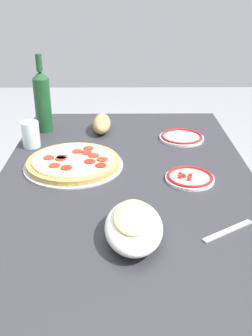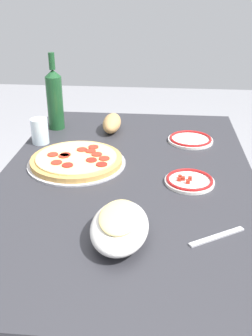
{
  "view_description": "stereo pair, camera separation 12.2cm",
  "coord_description": "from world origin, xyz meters",
  "px_view_note": "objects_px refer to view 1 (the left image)",
  "views": [
    {
      "loc": [
        -1.2,
        0.01,
        1.34
      ],
      "look_at": [
        0.0,
        0.0,
        0.75
      ],
      "focal_mm": 42.22,
      "sensor_mm": 36.0,
      "label": 1
    },
    {
      "loc": [
        -1.19,
        -0.11,
        1.34
      ],
      "look_at": [
        0.0,
        0.0,
        0.75
      ],
      "focal_mm": 42.22,
      "sensor_mm": 36.0,
      "label": 2
    }
  ],
  "objects_px": {
    "wine_bottle": "(43,101)",
    "water_glass": "(31,134)",
    "dining_table": "(126,205)",
    "side_plate_near": "(190,178)",
    "side_plate_far": "(182,137)",
    "pepperoni_pizza": "(74,163)",
    "baked_pasta_dish": "(134,225)",
    "bread_loaf": "(102,124)"
  },
  "relations": [
    {
      "from": "baked_pasta_dish",
      "to": "wine_bottle",
      "type": "xyz_separation_m",
      "value": [
        0.8,
        0.37,
        0.1
      ]
    },
    {
      "from": "pepperoni_pizza",
      "to": "side_plate_far",
      "type": "height_order",
      "value": "pepperoni_pizza"
    },
    {
      "from": "wine_bottle",
      "to": "water_glass",
      "type": "distance_m",
      "value": 0.2
    },
    {
      "from": "wine_bottle",
      "to": "water_glass",
      "type": "height_order",
      "value": "wine_bottle"
    },
    {
      "from": "baked_pasta_dish",
      "to": "water_glass",
      "type": "xyz_separation_m",
      "value": [
        0.62,
        0.39,
        0.01
      ]
    },
    {
      "from": "water_glass",
      "to": "baked_pasta_dish",
      "type": "bearing_deg",
      "value": -147.7
    },
    {
      "from": "pepperoni_pizza",
      "to": "side_plate_far",
      "type": "relative_size",
      "value": 1.93
    },
    {
      "from": "wine_bottle",
      "to": "dining_table",
      "type": "bearing_deg",
      "value": -141.45
    },
    {
      "from": "side_plate_far",
      "to": "wine_bottle",
      "type": "bearing_deg",
      "value": 79.75
    },
    {
      "from": "wine_bottle",
      "to": "bread_loaf",
      "type": "relative_size",
      "value": 1.8
    },
    {
      "from": "pepperoni_pizza",
      "to": "dining_table",
      "type": "bearing_deg",
      "value": -112.76
    },
    {
      "from": "water_glass",
      "to": "side_plate_far",
      "type": "distance_m",
      "value": 0.62
    },
    {
      "from": "side_plate_near",
      "to": "side_plate_far",
      "type": "height_order",
      "value": "side_plate_near"
    },
    {
      "from": "dining_table",
      "to": "baked_pasta_dish",
      "type": "xyz_separation_m",
      "value": [
        -0.35,
        -0.02,
        0.16
      ]
    },
    {
      "from": "baked_pasta_dish",
      "to": "side_plate_near",
      "type": "relative_size",
      "value": 1.47
    },
    {
      "from": "bread_loaf",
      "to": "dining_table",
      "type": "bearing_deg",
      "value": -166.7
    },
    {
      "from": "side_plate_near",
      "to": "pepperoni_pizza",
      "type": "bearing_deg",
      "value": 74.57
    },
    {
      "from": "side_plate_near",
      "to": "bread_loaf",
      "type": "relative_size",
      "value": 0.89
    },
    {
      "from": "pepperoni_pizza",
      "to": "water_glass",
      "type": "relative_size",
      "value": 3.48
    },
    {
      "from": "pepperoni_pizza",
      "to": "wine_bottle",
      "type": "xyz_separation_m",
      "value": [
        0.36,
        0.17,
        0.12
      ]
    },
    {
      "from": "pepperoni_pizza",
      "to": "side_plate_near",
      "type": "distance_m",
      "value": 0.41
    },
    {
      "from": "dining_table",
      "to": "bread_loaf",
      "type": "xyz_separation_m",
      "value": [
        0.43,
        0.1,
        0.15
      ]
    },
    {
      "from": "dining_table",
      "to": "water_glass",
      "type": "height_order",
      "value": "water_glass"
    },
    {
      "from": "pepperoni_pizza",
      "to": "side_plate_near",
      "type": "height_order",
      "value": "pepperoni_pizza"
    },
    {
      "from": "water_glass",
      "to": "side_plate_near",
      "type": "relative_size",
      "value": 0.62
    },
    {
      "from": "water_glass",
      "to": "bread_loaf",
      "type": "xyz_separation_m",
      "value": [
        0.17,
        -0.27,
        -0.02
      ]
    },
    {
      "from": "side_plate_near",
      "to": "side_plate_far",
      "type": "bearing_deg",
      "value": -3.56
    },
    {
      "from": "dining_table",
      "to": "baked_pasta_dish",
      "type": "relative_size",
      "value": 5.65
    },
    {
      "from": "dining_table",
      "to": "side_plate_near",
      "type": "height_order",
      "value": "side_plate_near"
    },
    {
      "from": "baked_pasta_dish",
      "to": "side_plate_far",
      "type": "height_order",
      "value": "baked_pasta_dish"
    },
    {
      "from": "baked_pasta_dish",
      "to": "side_plate_far",
      "type": "bearing_deg",
      "value": -17.6
    },
    {
      "from": "dining_table",
      "to": "pepperoni_pizza",
      "type": "height_order",
      "value": "pepperoni_pizza"
    },
    {
      "from": "dining_table",
      "to": "side_plate_far",
      "type": "distance_m",
      "value": 0.43
    },
    {
      "from": "baked_pasta_dish",
      "to": "water_glass",
      "type": "bearing_deg",
      "value": 32.3
    },
    {
      "from": "side_plate_near",
      "to": "water_glass",
      "type": "bearing_deg",
      "value": 63.25
    },
    {
      "from": "water_glass",
      "to": "bread_loaf",
      "type": "relative_size",
      "value": 0.56
    },
    {
      "from": "baked_pasta_dish",
      "to": "wine_bottle",
      "type": "height_order",
      "value": "wine_bottle"
    },
    {
      "from": "baked_pasta_dish",
      "to": "side_plate_near",
      "type": "distance_m",
      "value": 0.38
    },
    {
      "from": "side_plate_near",
      "to": "bread_loaf",
      "type": "xyz_separation_m",
      "value": [
        0.46,
        0.31,
        0.03
      ]
    },
    {
      "from": "wine_bottle",
      "to": "water_glass",
      "type": "relative_size",
      "value": 3.24
    },
    {
      "from": "dining_table",
      "to": "wine_bottle",
      "type": "distance_m",
      "value": 0.62
    },
    {
      "from": "water_glass",
      "to": "bread_loaf",
      "type": "bearing_deg",
      "value": -58.29
    }
  ]
}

